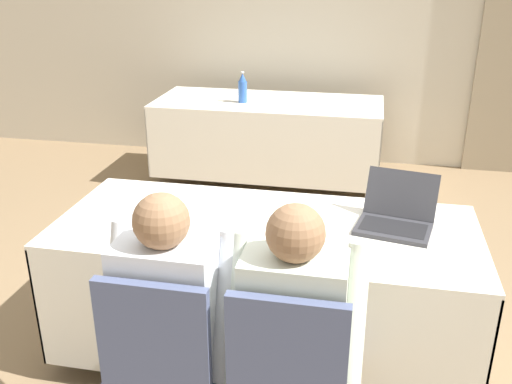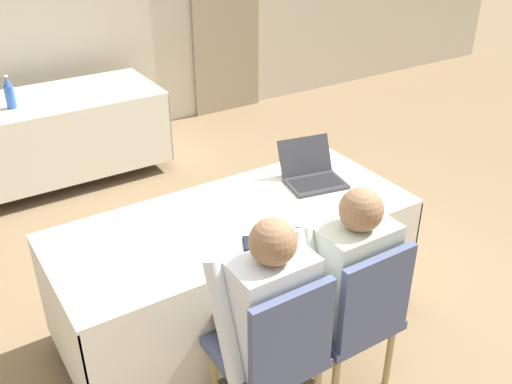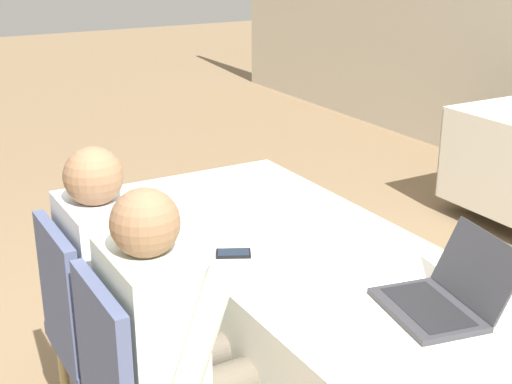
# 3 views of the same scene
# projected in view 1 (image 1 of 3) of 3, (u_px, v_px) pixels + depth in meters

# --- Properties ---
(ground_plane) EXTENTS (24.00, 24.00, 0.00)m
(ground_plane) POSITION_uv_depth(u_px,v_px,m) (264.00, 354.00, 2.94)
(ground_plane) COLOR #846B4C
(wall_back) EXTENTS (12.00, 0.06, 2.70)m
(wall_back) POSITION_uv_depth(u_px,v_px,m) (329.00, 21.00, 5.32)
(wall_back) COLOR beige
(wall_back) RESTS_ON ground_plane
(conference_table_near) EXTENTS (1.97, 0.84, 0.74)m
(conference_table_near) POSITION_uv_depth(u_px,v_px,m) (265.00, 257.00, 2.73)
(conference_table_near) COLOR white
(conference_table_near) RESTS_ON ground_plane
(conference_table_far) EXTENTS (1.97, 0.84, 0.74)m
(conference_table_far) POSITION_uv_depth(u_px,v_px,m) (268.00, 120.00, 5.02)
(conference_table_far) COLOR white
(conference_table_far) RESTS_ON ground_plane
(laptop) EXTENTS (0.39, 0.39, 0.23)m
(laptop) POSITION_uv_depth(u_px,v_px,m) (396.00, 218.00, 2.63)
(laptop) COLOR #333338
(laptop) RESTS_ON conference_table_near
(cell_phone) EXTENTS (0.12, 0.14, 0.01)m
(cell_phone) POSITION_uv_depth(u_px,v_px,m) (238.00, 248.00, 2.43)
(cell_phone) COLOR black
(cell_phone) RESTS_ON conference_table_near
(paper_beside_laptop) EXTENTS (0.29, 0.35, 0.00)m
(paper_beside_laptop) POSITION_uv_depth(u_px,v_px,m) (154.00, 208.00, 2.84)
(paper_beside_laptop) COLOR white
(paper_beside_laptop) RESTS_ON conference_table_near
(water_bottle) EXTENTS (0.08, 0.08, 0.26)m
(water_bottle) POSITION_uv_depth(u_px,v_px,m) (243.00, 89.00, 4.87)
(water_bottle) COLOR #2D5BB7
(water_bottle) RESTS_ON conference_table_far
(chair_near_left) EXTENTS (0.44, 0.44, 0.90)m
(chair_near_left) POSITION_uv_depth(u_px,v_px,m) (168.00, 360.00, 2.14)
(chair_near_left) COLOR tan
(chair_near_left) RESTS_ON ground_plane
(chair_near_right) EXTENTS (0.44, 0.44, 0.90)m
(chair_near_right) POSITION_uv_depth(u_px,v_px,m) (290.00, 376.00, 2.05)
(chair_near_right) COLOR tan
(chair_near_right) RESTS_ON ground_plane
(person_checkered_shirt) EXTENTS (0.50, 0.52, 1.16)m
(person_checkered_shirt) POSITION_uv_depth(u_px,v_px,m) (175.00, 308.00, 2.17)
(person_checkered_shirt) COLOR #665B4C
(person_checkered_shirt) RESTS_ON ground_plane
(person_white_shirt) EXTENTS (0.50, 0.52, 1.16)m
(person_white_shirt) POSITION_uv_depth(u_px,v_px,m) (295.00, 323.00, 2.09)
(person_white_shirt) COLOR #665B4C
(person_white_shirt) RESTS_ON ground_plane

